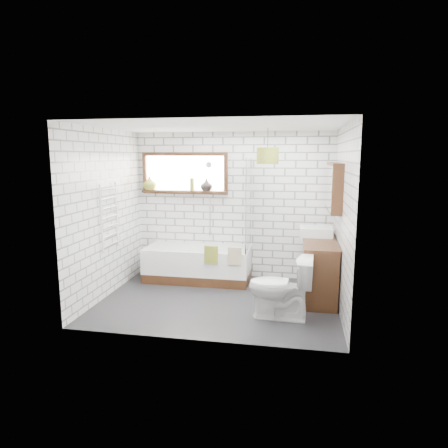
% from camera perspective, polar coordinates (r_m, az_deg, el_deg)
% --- Properties ---
extents(floor, '(3.40, 2.60, 0.01)m').
position_cam_1_polar(floor, '(5.98, -0.81, -10.91)').
color(floor, black).
rests_on(floor, ground).
extents(ceiling, '(3.40, 2.60, 0.01)m').
position_cam_1_polar(ceiling, '(5.61, -0.88, 13.85)').
color(ceiling, white).
rests_on(ceiling, ground).
extents(wall_back, '(3.40, 0.01, 2.50)m').
position_cam_1_polar(wall_back, '(6.93, 1.28, 2.67)').
color(wall_back, white).
rests_on(wall_back, ground).
extents(wall_front, '(3.40, 0.01, 2.50)m').
position_cam_1_polar(wall_front, '(4.40, -4.18, -1.45)').
color(wall_front, white).
rests_on(wall_front, ground).
extents(wall_left, '(0.01, 2.60, 2.50)m').
position_cam_1_polar(wall_left, '(6.22, -16.44, 1.46)').
color(wall_left, white).
rests_on(wall_left, ground).
extents(wall_right, '(0.01, 2.60, 2.50)m').
position_cam_1_polar(wall_right, '(5.58, 16.58, 0.54)').
color(wall_right, white).
rests_on(wall_right, ground).
extents(window, '(1.52, 0.16, 0.68)m').
position_cam_1_polar(window, '(7.03, -5.67, 7.23)').
color(window, black).
rests_on(window, wall_back).
extents(towel_radiator, '(0.06, 0.52, 1.00)m').
position_cam_1_polar(towel_radiator, '(6.21, -16.05, 0.99)').
color(towel_radiator, white).
rests_on(towel_radiator, wall_left).
extents(mirror_cabinet, '(0.16, 1.20, 0.70)m').
position_cam_1_polar(mirror_cabinet, '(6.12, 15.40, 5.15)').
color(mirror_cabinet, black).
rests_on(mirror_cabinet, wall_right).
extents(shower_riser, '(0.02, 0.02, 1.30)m').
position_cam_1_polar(shower_riser, '(6.95, -2.04, 3.52)').
color(shower_riser, silver).
rests_on(shower_riser, wall_back).
extents(bathtub, '(1.76, 0.78, 0.57)m').
position_cam_1_polar(bathtub, '(6.85, -3.75, -5.67)').
color(bathtub, white).
rests_on(bathtub, floor).
extents(shower_screen, '(0.02, 0.72, 1.50)m').
position_cam_1_polar(shower_screen, '(6.49, 3.55, 2.80)').
color(shower_screen, white).
rests_on(shower_screen, bathtub).
extents(towel_green, '(0.21, 0.06, 0.29)m').
position_cam_1_polar(towel_green, '(6.34, -1.84, -4.43)').
color(towel_green, olive).
rests_on(towel_green, bathtub).
extents(towel_beige, '(0.22, 0.05, 0.28)m').
position_cam_1_polar(towel_beige, '(6.28, 1.52, -4.59)').
color(towel_beige, tan).
rests_on(towel_beige, bathtub).
extents(vanity, '(0.49, 1.51, 0.86)m').
position_cam_1_polar(vanity, '(6.26, 13.45, -6.03)').
color(vanity, black).
rests_on(vanity, floor).
extents(basin, '(0.50, 0.43, 0.14)m').
position_cam_1_polar(basin, '(6.40, 12.98, -1.03)').
color(basin, white).
rests_on(basin, vanity).
extents(tap, '(0.03, 0.03, 0.14)m').
position_cam_1_polar(tap, '(6.40, 14.42, -0.64)').
color(tap, silver).
rests_on(tap, vanity).
extents(toilet, '(0.51, 0.84, 0.83)m').
position_cam_1_polar(toilet, '(5.29, 8.02, -8.93)').
color(toilet, white).
rests_on(toilet, floor).
extents(vase_olive, '(0.29, 0.29, 0.24)m').
position_cam_1_polar(vase_olive, '(7.21, -10.57, 5.58)').
color(vase_olive, olive).
rests_on(vase_olive, window).
extents(vase_dark, '(0.21, 0.21, 0.21)m').
position_cam_1_polar(vase_dark, '(6.91, -2.53, 5.44)').
color(vase_dark, black).
rests_on(vase_dark, window).
extents(bottle, '(0.08, 0.08, 0.22)m').
position_cam_1_polar(bottle, '(6.97, -4.60, 5.49)').
color(bottle, olive).
rests_on(bottle, window).
extents(pendant, '(0.32, 0.32, 0.23)m').
position_cam_1_polar(pendant, '(5.87, 6.24, 9.66)').
color(pendant, olive).
rests_on(pendant, ceiling).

